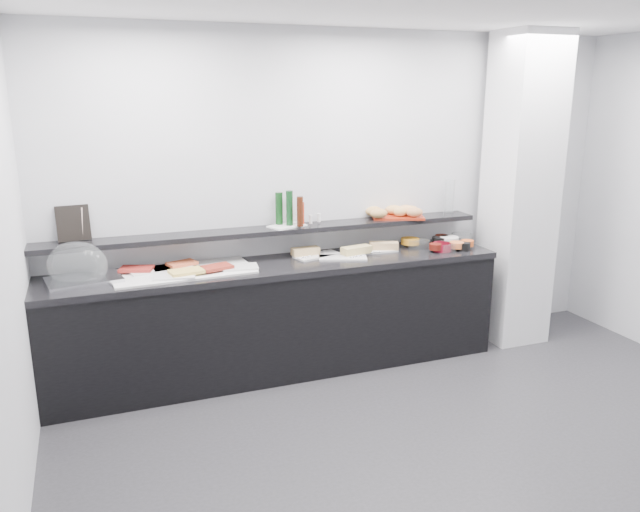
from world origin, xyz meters
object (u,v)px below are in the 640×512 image
object	(u,v)px
bread_tray	(397,216)
condiment_tray	(287,226)
cloche_base	(84,281)
framed_print	(73,223)
carafe	(449,197)
sandwich_plate_mid	(343,258)

from	to	relation	value
bread_tray	condiment_tray	bearing A→B (deg)	-159.42
cloche_base	framed_print	distance (m)	0.46
condiment_tray	carafe	distance (m)	1.53
bread_tray	framed_print	bearing A→B (deg)	-162.26
cloche_base	framed_print	xyz separation A→B (m)	(-0.04, 0.28, 0.36)
bread_tray	cloche_base	bearing A→B (deg)	-155.99
framed_print	carafe	world-z (taller)	carafe
bread_tray	carafe	size ratio (longest dim) A/B	1.44
cloche_base	framed_print	world-z (taller)	framed_print
bread_tray	carafe	world-z (taller)	carafe
condiment_tray	carafe	world-z (taller)	carafe
framed_print	bread_tray	xyz separation A→B (m)	(2.61, -0.05, -0.12)
sandwich_plate_mid	framed_print	world-z (taller)	framed_print
cloche_base	bread_tray	size ratio (longest dim) A/B	1.14
cloche_base	condiment_tray	xyz separation A→B (m)	(1.56, 0.20, 0.24)
sandwich_plate_mid	carafe	bearing A→B (deg)	32.33
condiment_tray	sandwich_plate_mid	bearing A→B (deg)	-50.44
bread_tray	carafe	bearing A→B (deg)	19.18
cloche_base	sandwich_plate_mid	bearing A→B (deg)	-10.45
sandwich_plate_mid	cloche_base	bearing A→B (deg)	-160.98
sandwich_plate_mid	bread_tray	xyz separation A→B (m)	(0.61, 0.25, 0.25)
carafe	framed_print	bearing A→B (deg)	179.03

